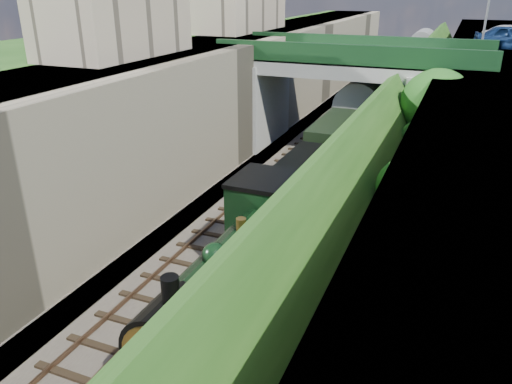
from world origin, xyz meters
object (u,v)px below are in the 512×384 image
Objects in this scene: road_bridge at (360,92)px; tender at (308,196)px; locomotive at (240,272)px; tree at (439,108)px.

road_bridge is 11.85m from tender.
locomotive reaches higher than tender.
road_bridge is at bearing 133.96° from tree.
road_bridge is 7.18m from tree.
tree is 1.10× the size of tender.
locomotive is 1.70× the size of tender.
tree reaches higher than tender.
tender is at bearing -126.20° from tree.
road_bridge is at bearing 91.26° from tender.
locomotive is at bearing -90.00° from tender.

